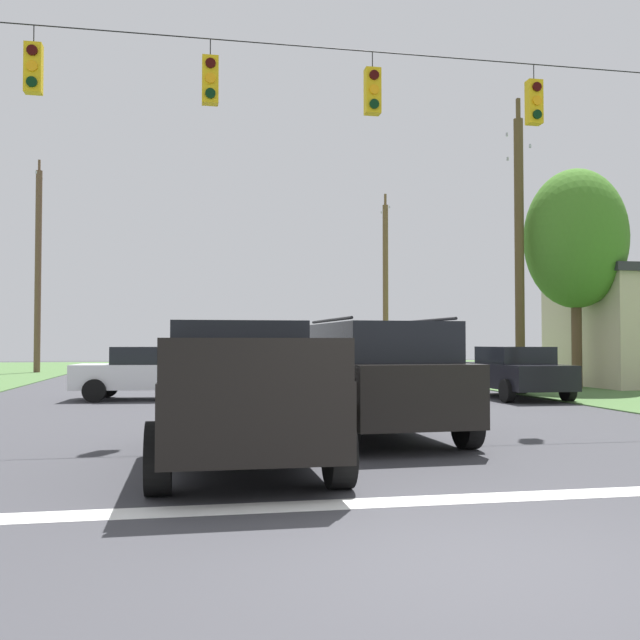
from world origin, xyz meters
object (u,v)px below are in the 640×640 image
object	(u,v)px
utility_pole_far_right	(386,285)
tree_roadside_far_right	(576,239)
distant_car_oncoming	(514,371)
overhead_signal_span	(288,194)
pickup_truck	(239,392)
suv_black	(376,376)
utility_pole_mid_right	(519,247)
distant_car_crossing_white	(151,372)
distant_car_far_parked	(355,366)
utility_pole_far_left	(38,269)

from	to	relation	value
utility_pole_far_right	tree_roadside_far_right	bearing A→B (deg)	-82.41
distant_car_oncoming	overhead_signal_span	bearing A→B (deg)	-144.00
pickup_truck	distant_car_oncoming	distance (m)	13.09
suv_black	overhead_signal_span	bearing A→B (deg)	121.19
utility_pole_far_right	tree_roadside_far_right	xyz separation A→B (m)	(2.22, -16.64, 0.35)
utility_pole_mid_right	distant_car_crossing_white	bearing A→B (deg)	-172.17
distant_car_far_parked	tree_roadside_far_right	distance (m)	9.03
pickup_truck	tree_roadside_far_right	size ratio (longest dim) A/B	0.69
pickup_truck	utility_pole_far_left	size ratio (longest dim) A/B	0.47
distant_car_crossing_white	utility_pole_mid_right	xyz separation A→B (m)	(12.33, 1.70, 4.17)
suv_black	utility_pole_far_right	bearing A→B (deg)	73.67
utility_pole_mid_right	tree_roadside_far_right	bearing A→B (deg)	2.95
utility_pole_mid_right	tree_roadside_far_right	size ratio (longest dim) A/B	1.30
tree_roadside_far_right	utility_pole_far_left	bearing A→B (deg)	141.10
overhead_signal_span	distant_car_crossing_white	xyz separation A→B (m)	(-2.99, 7.01, -3.85)
overhead_signal_span	tree_roadside_far_right	xyz separation A→B (m)	(11.54, 8.82, 0.66)
distant_car_far_parked	overhead_signal_span	bearing A→B (deg)	-110.14
distant_car_crossing_white	distant_car_oncoming	bearing A→B (deg)	-8.31
distant_car_far_parked	utility_pole_far_right	world-z (taller)	utility_pole_far_right
distant_car_crossing_white	distant_car_far_parked	size ratio (longest dim) A/B	1.03
distant_car_crossing_white	distant_car_oncoming	xyz separation A→B (m)	(10.53, -1.54, 0.00)
suv_black	distant_car_crossing_white	size ratio (longest dim) A/B	1.10
distant_car_far_parked	utility_pole_far_right	distance (m)	16.01
distant_car_oncoming	distant_car_far_parked	size ratio (longest dim) A/B	1.00
tree_roadside_far_right	overhead_signal_span	bearing A→B (deg)	-142.61
distant_car_crossing_white	distant_car_oncoming	world-z (taller)	same
suv_black	distant_car_crossing_white	world-z (taller)	suv_black
suv_black	utility_pole_mid_right	bearing A→B (deg)	53.15
suv_black	distant_car_oncoming	bearing A→B (deg)	50.25
distant_car_far_parked	utility_pole_far_right	xyz separation A→B (m)	(5.31, 14.51, 4.16)
pickup_truck	utility_pole_far_left	distance (m)	31.86
distant_car_far_parked	utility_pole_mid_right	size ratio (longest dim) A/B	0.42
distant_car_far_parked	tree_roadside_far_right	xyz separation A→B (m)	(7.53, -2.12, 4.51)
pickup_truck	utility_pole_mid_right	size ratio (longest dim) A/B	0.53
pickup_truck	distant_car_oncoming	bearing A→B (deg)	47.66
overhead_signal_span	suv_black	world-z (taller)	overhead_signal_span
overhead_signal_span	distant_car_oncoming	xyz separation A→B (m)	(7.54, 5.47, -3.85)
distant_car_crossing_white	pickup_truck	bearing A→B (deg)	-81.34
utility_pole_far_left	tree_roadside_far_right	size ratio (longest dim) A/B	1.48
utility_pole_far_left	tree_roadside_far_right	xyz separation A→B (m)	(21.44, -17.30, -0.29)
utility_pole_far_right	suv_black	bearing A→B (deg)	-106.33
suv_black	utility_pole_far_left	bearing A→B (deg)	111.58
utility_pole_mid_right	utility_pole_far_left	world-z (taller)	utility_pole_far_left
distant_car_far_parked	utility_pole_far_left	bearing A→B (deg)	132.51
pickup_truck	distant_car_far_parked	bearing A→B (deg)	70.73
pickup_truck	distant_car_crossing_white	xyz separation A→B (m)	(-1.71, 11.22, -0.18)
utility_pole_mid_right	pickup_truck	bearing A→B (deg)	-129.44
distant_car_crossing_white	tree_roadside_far_right	xyz separation A→B (m)	(14.53, 1.81, 4.51)
distant_car_crossing_white	distant_car_oncoming	distance (m)	10.64
suv_black	distant_car_oncoming	world-z (taller)	suv_black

